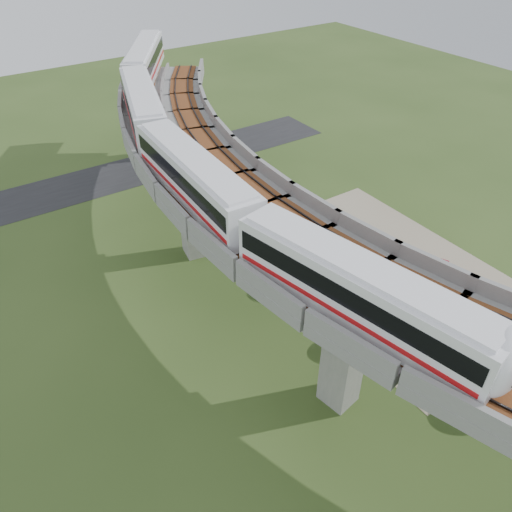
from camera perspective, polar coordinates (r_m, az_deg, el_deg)
The scene contains 14 objects.
ground at distance 41.93m, azimuth -1.18°, elevation -7.01°, with size 160.00×160.00×0.00m, color #364D1E.
dirt_lot at distance 48.04m, azimuth 14.32°, elevation -1.68°, with size 18.00×26.00×0.04m, color gray.
asphalt_road at distance 64.74m, azimuth -15.96°, elevation 8.72°, with size 60.00×8.00×0.03m, color #232326.
viaduct at distance 38.13m, azimuth 3.52°, elevation 5.14°, with size 19.58×73.98×11.40m.
metro_train at distance 42.62m, azimuth -7.32°, elevation 13.42°, with size 15.95×60.50×3.64m.
fence at distance 46.10m, azimuth 9.03°, elevation -1.56°, with size 3.87×38.73×1.50m.
tree_0 at distance 63.18m, azimuth -4.39°, elevation 11.73°, with size 2.22×2.22×3.30m.
tree_1 at distance 55.33m, azimuth -2.10°, elevation 7.20°, with size 2.48×2.48×2.76m.
tree_2 at distance 46.87m, azimuth 2.29°, elevation 2.12°, with size 3.04×3.04×3.67m.
tree_3 at distance 43.73m, azimuth 6.34°, elevation -1.01°, with size 3.09×3.09×3.69m.
tree_4 at distance 39.26m, azimuth 14.41°, elevation -6.94°, with size 2.83×2.83×3.81m.
car_white at distance 46.39m, azimuth 20.14°, elevation -3.69°, with size 1.30×3.24×1.10m, color silver.
car_red at distance 48.19m, azimuth 19.84°, elevation -1.74°, with size 1.40×4.02×1.32m, color #A30F23.
car_dark at distance 52.53m, azimuth 6.48°, elevation 3.83°, with size 1.65×4.06×1.18m, color black.
Camera 1 is at (-16.17, -25.57, 29.03)m, focal length 35.00 mm.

